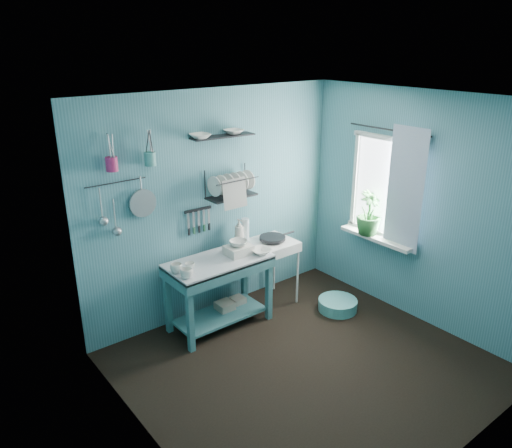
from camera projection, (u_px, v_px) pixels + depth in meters
floor at (306, 365)px, 4.82m from camera, size 3.20×3.20×0.00m
ceiling at (318, 101)px, 3.94m from camera, size 3.20×3.20×0.00m
wall_back at (216, 205)px, 5.48m from camera, size 3.20×0.00×3.20m
wall_front at (471, 317)px, 3.28m from camera, size 3.20×0.00×3.20m
wall_left at (145, 303)px, 3.45m from camera, size 0.00×3.00×3.00m
wall_right at (419, 210)px, 5.31m from camera, size 0.00×3.00×3.00m
work_counter at (219, 293)px, 5.37m from camera, size 1.18×0.73×0.79m
mug_left at (187, 273)px, 4.82m from camera, size 0.12×0.12×0.10m
mug_mid at (190, 267)px, 4.95m from camera, size 0.14×0.14×0.09m
mug_right at (176, 268)px, 4.93m from camera, size 0.17×0.17×0.10m
wash_tub at (239, 250)px, 5.35m from camera, size 0.28×0.22×0.10m
tub_bowl at (239, 243)px, 5.32m from camera, size 0.20×0.19×0.06m
soap_bottle at (239, 232)px, 5.57m from camera, size 0.11×0.12×0.30m
water_bottle at (245, 230)px, 5.65m from camera, size 0.09×0.09×0.28m
counter_bowl at (261, 251)px, 5.37m from camera, size 0.22×0.22×0.05m
hotplate_stand at (272, 271)px, 5.87m from camera, size 0.51×0.51×0.78m
frying_pan at (272, 238)px, 5.72m from camera, size 0.30×0.30×0.03m
knife_strip at (198, 210)px, 5.31m from camera, size 0.32×0.03×0.03m
dish_rack at (231, 183)px, 5.37m from camera, size 0.58×0.32×0.32m
upper_shelf at (222, 136)px, 5.17m from camera, size 0.71×0.24×0.01m
shelf_bowl_left at (200, 136)px, 5.00m from camera, size 0.21×0.21×0.05m
shelf_bowl_right at (234, 132)px, 5.24m from camera, size 0.21×0.21×0.05m
utensil_cup_magenta at (112, 164)px, 4.52m from camera, size 0.11×0.11×0.13m
utensil_cup_teal at (150, 159)px, 4.74m from camera, size 0.11×0.11×0.13m
colander at (143, 203)px, 4.86m from camera, size 0.28×0.03×0.28m
ladle_outer at (101, 203)px, 4.60m from camera, size 0.01×0.01×0.30m
ladle_inner at (114, 214)px, 4.72m from camera, size 0.01×0.01×0.30m
hook_rail at (116, 183)px, 4.65m from camera, size 0.60×0.01×0.01m
window_glass at (386, 187)px, 5.58m from camera, size 0.00×1.10×1.10m
windowsill at (376, 238)px, 5.74m from camera, size 0.16×0.95×0.04m
curtain at (405, 190)px, 5.30m from camera, size 0.00×1.35×1.35m
curtain_rod at (389, 130)px, 5.32m from camera, size 0.02×1.05×0.02m
potted_plant at (369, 213)px, 5.71m from camera, size 0.31×0.31×0.51m
storage_tin_large at (225, 311)px, 5.56m from camera, size 0.18×0.18×0.22m
storage_tin_small at (238, 305)px, 5.71m from camera, size 0.15×0.15×0.20m
floor_basin at (338, 305)px, 5.78m from camera, size 0.45×0.45×0.13m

